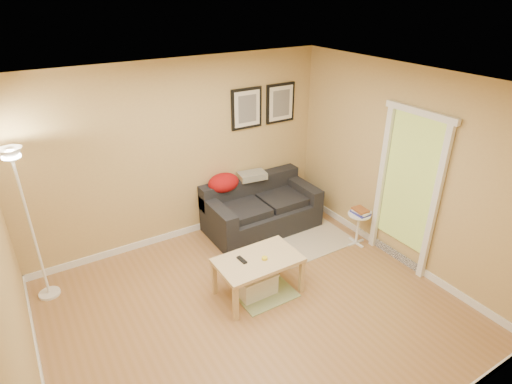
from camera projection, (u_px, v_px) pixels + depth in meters
floor at (254, 310)px, 4.90m from camera, size 4.50×4.50×0.00m
ceiling at (253, 88)px, 3.74m from camera, size 4.50×4.50×0.00m
wall_back at (180, 154)px, 5.84m from camera, size 4.50×0.00×4.50m
wall_front at (409, 340)px, 2.79m from camera, size 4.50×0.00×4.50m
wall_left at (8, 288)px, 3.26m from camera, size 0.00×4.00×4.00m
wall_right at (403, 169)px, 5.37m from camera, size 0.00×4.00×4.00m
baseboard_back at (186, 230)px, 6.39m from camera, size 4.50×0.02×0.10m
baseboard_right at (389, 250)px, 5.93m from camera, size 0.02×4.00×0.10m
sofa at (262, 207)px, 6.40m from camera, size 1.70×0.90×0.75m
red_throw at (224, 183)px, 6.24m from camera, size 0.48×0.36×0.28m
plaid_throw at (252, 176)px, 6.45m from camera, size 0.45×0.32×0.10m
framed_print_left at (247, 108)px, 6.11m from camera, size 0.50×0.04×0.60m
framed_print_right at (280, 103)px, 6.39m from camera, size 0.50×0.04×0.60m
area_rug at (308, 241)px, 6.22m from camera, size 1.25×0.85×0.01m
green_runner at (266, 294)px, 5.15m from camera, size 0.70×0.50×0.01m
coffee_table at (258, 276)px, 5.08m from camera, size 1.08×0.76×0.50m
remote_control at (242, 260)px, 4.93m from camera, size 0.06×0.16×0.02m
tape_roll at (265, 258)px, 4.95m from camera, size 0.07×0.07×0.03m
storage_bin at (256, 283)px, 5.12m from camera, size 0.47×0.35×0.29m
side_table at (358, 229)px, 6.06m from camera, size 0.33×0.33×0.50m
book_stack at (361, 211)px, 5.94m from camera, size 0.25×0.29×0.08m
floor_lamp at (32, 231)px, 4.75m from camera, size 0.25×0.25×1.93m
doorway at (406, 193)px, 5.36m from camera, size 0.12×1.01×2.13m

